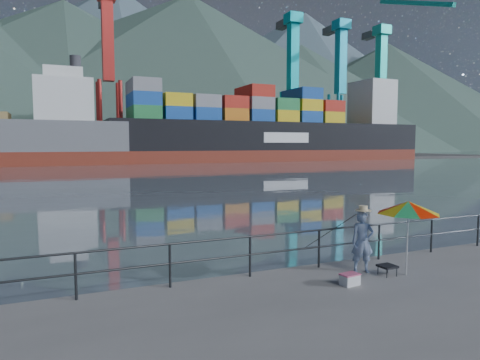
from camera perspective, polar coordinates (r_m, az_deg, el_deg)
name	(u,v)px	position (r m, az deg, el deg)	size (l,w,h in m)	color
harbor_water	(75,155)	(137.79, -21.09, 3.16)	(500.00, 280.00, 0.00)	slate
far_dock	(129,158)	(101.85, -14.63, 2.85)	(200.00, 40.00, 0.40)	#514F4C
guardrail	(286,252)	(11.08, 6.13, -9.49)	(22.00, 0.06, 1.03)	#2D3033
mountains	(150,79)	(222.22, -11.87, 13.09)	(600.00, 332.80, 80.00)	#385147
port_cranes	(227,88)	(99.39, -1.68, 12.20)	(116.00, 28.00, 38.40)	#AF2032
container_stacks	(237,145)	(109.86, -0.35, 4.67)	(58.00, 5.40, 7.80)	red
fisherman	(362,242)	(11.38, 16.01, -7.92)	(0.57, 0.37, 1.56)	navy
beach_umbrella	(408,208)	(11.31, 21.53, -3.45)	(1.96, 1.96, 1.85)	white
folding_stool	(387,270)	(11.43, 19.04, -11.27)	(0.41, 0.41, 0.26)	black
cooler_bag	(350,280)	(10.45, 14.42, -12.78)	(0.41, 0.28, 0.24)	silver
fishing_rod	(331,262)	(12.25, 12.06, -10.69)	(0.02, 0.02, 2.33)	black
container_ship	(280,132)	(90.82, 5.41, 6.41)	(67.15, 11.19, 18.10)	maroon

